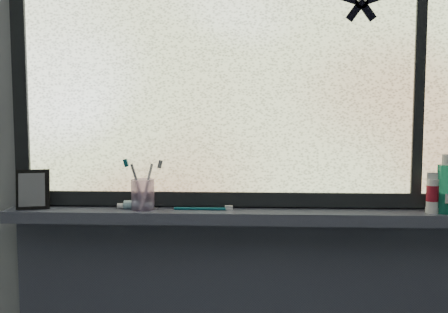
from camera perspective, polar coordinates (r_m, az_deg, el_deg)
wall_back at (r=1.76m, az=2.01°, el=1.70°), size 3.00×0.01×2.50m
windowsill at (r=1.72m, az=1.96°, el=-6.78°), size 1.62×0.14×0.04m
window_pane at (r=1.74m, az=2.03°, el=10.88°), size 1.50×0.01×1.00m
frame_bottom at (r=1.76m, az=1.98°, el=-4.87°), size 1.60×0.03×0.05m
frame_left at (r=1.91m, az=-22.25°, el=9.99°), size 0.05×0.03×1.10m
frame_mullion at (r=1.84m, az=21.44°, el=10.25°), size 0.03×0.03×1.00m
starfish_sticker at (r=1.80m, az=15.44°, el=16.62°), size 0.15×0.02×0.15m
vanity_mirror at (r=1.84m, az=-20.99°, el=-3.53°), size 0.12×0.08×0.14m
toothpaste_tube at (r=1.76m, az=-9.95°, el=-5.44°), size 0.17×0.04×0.03m
toothbrush_cup at (r=1.74m, az=-9.27°, el=-4.29°), size 0.08×0.08×0.10m
toothbrush_lying at (r=1.72m, az=-2.79°, el=-5.89°), size 0.22×0.02×0.01m
mouthwash_bottle at (r=1.81m, az=24.16°, el=-2.86°), size 0.08×0.08×0.16m
cream_tube at (r=1.79m, az=22.72°, el=-3.71°), size 0.05×0.05×0.10m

